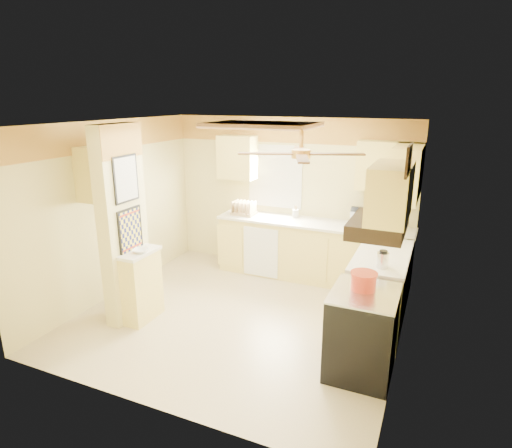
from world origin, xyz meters
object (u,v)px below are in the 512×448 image
at_px(stove, 362,332).
at_px(bowl, 140,251).
at_px(dutch_oven, 364,281).
at_px(kettle, 383,260).
at_px(microwave, 367,219).

bearing_deg(stove, bowl, -179.41).
height_order(dutch_oven, kettle, kettle).
xyz_separation_m(microwave, bowl, (-2.40, -2.20, -0.11)).
distance_m(stove, microwave, 2.28).
xyz_separation_m(stove, bowl, (-2.75, -0.03, 0.50)).
height_order(bowl, kettle, kettle).
relative_size(microwave, dutch_oven, 1.79).
bearing_deg(microwave, kettle, 97.79).
relative_size(microwave, bowl, 2.62).
height_order(stove, bowl, bowl).
relative_size(stove, bowl, 4.91).
bearing_deg(microwave, dutch_oven, 90.63).
height_order(stove, microwave, microwave).
distance_m(bowl, dutch_oven, 2.72).
bearing_deg(stove, kettle, 83.81).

